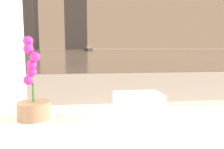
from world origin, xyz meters
The scene contains 6 objects.
potted_orchid centered at (-0.66, 0.89, 0.60)m, with size 0.16×0.16×0.41m.
towel_stack centered at (-0.13, 0.87, 0.56)m, with size 0.24×0.17×0.12m.
harbor_water centered at (0.00, 62.00, 0.01)m, with size 180.00×110.00×0.01m.
harbor_boat_1 centered at (0.40, 59.09, 0.50)m, with size 2.38×3.96×1.40m.
skyline_tower_1 centered at (-31.65, 118.00, 14.40)m, with size 13.14×11.74×28.80m.
skyline_tower_2 centered at (-4.78, 118.00, 23.94)m, with size 11.17×11.42×47.88m.
Camera 1 is at (-0.40, -0.20, 0.85)m, focal length 35.00 mm.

